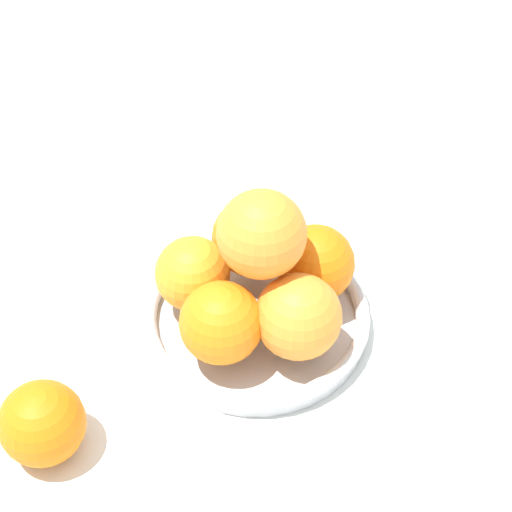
{
  "coord_description": "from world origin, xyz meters",
  "views": [
    {
      "loc": [
        -0.43,
        -0.37,
        0.66
      ],
      "look_at": [
        0.0,
        0.0,
        0.1
      ],
      "focal_mm": 60.0,
      "sensor_mm": 36.0,
      "label": 1
    }
  ],
  "objects": [
    {
      "name": "fruit_bowl",
      "position": [
        0.0,
        0.0,
        0.01
      ],
      "size": [
        0.23,
        0.23,
        0.03
      ],
      "color": "silver",
      "rests_on": "ground_plane"
    },
    {
      "name": "orange_pile",
      "position": [
        -0.0,
        -0.0,
        0.08
      ],
      "size": [
        0.2,
        0.19,
        0.15
      ],
      "color": "orange",
      "rests_on": "fruit_bowl"
    },
    {
      "name": "ground_plane",
      "position": [
        0.0,
        0.0,
        0.0
      ],
      "size": [
        4.0,
        4.0,
        0.0
      ],
      "primitive_type": "plane",
      "color": "silver"
    },
    {
      "name": "stray_orange",
      "position": [
        -0.23,
        0.05,
        0.04
      ],
      "size": [
        0.08,
        0.08,
        0.08
      ],
      "primitive_type": "sphere",
      "color": "orange",
      "rests_on": "ground_plane"
    }
  ]
}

